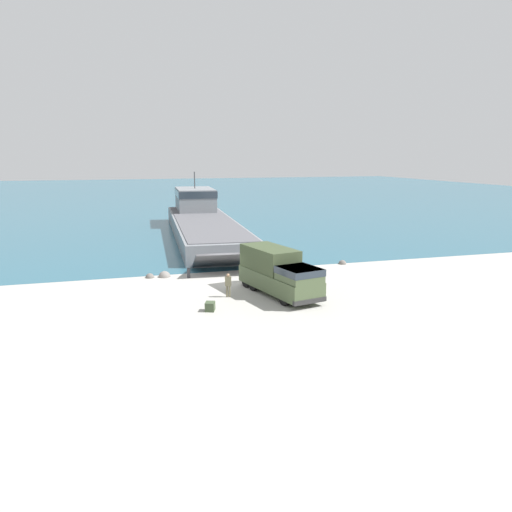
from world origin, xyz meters
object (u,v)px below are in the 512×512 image
soldier_on_ramp (228,283)px  cargo_crate (210,306)px  landing_craft (202,219)px  military_truck (278,272)px  mooring_bollard (189,272)px

soldier_on_ramp → cargo_crate: size_ratio=2.44×
landing_craft → soldier_on_ramp: size_ratio=23.08×
military_truck → mooring_bollard: bearing=-153.8°
soldier_on_ramp → mooring_bollard: bearing=26.7°
landing_craft → military_truck: size_ratio=4.80×
landing_craft → mooring_bollard: 24.63m
military_truck → cargo_crate: bearing=-78.3°
soldier_on_ramp → mooring_bollard: (-1.83, 6.47, -0.52)m
military_truck → cargo_crate: (-5.51, -2.49, -1.37)m
landing_craft → cargo_crate: bearing=-95.3°
cargo_crate → landing_craft: bearing=80.6°
landing_craft → cargo_crate: landing_craft is taller
soldier_on_ramp → cargo_crate: bearing=157.3°
landing_craft → mooring_bollard: landing_craft is taller
military_truck → soldier_on_ramp: (-3.64, 0.32, -0.67)m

